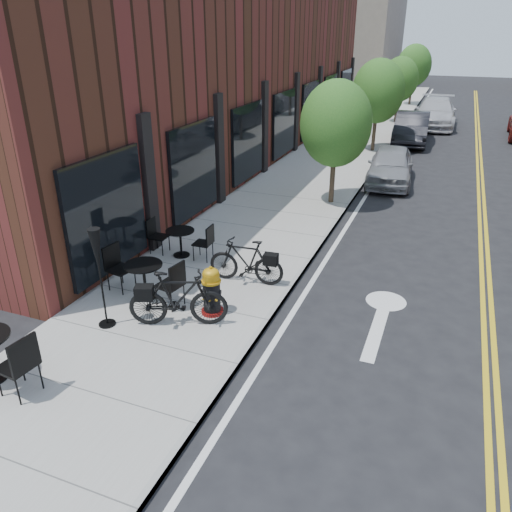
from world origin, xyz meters
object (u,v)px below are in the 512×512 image
at_px(bicycle_left, 246,261).
at_px(parked_car_c, 435,113).
at_px(bicycle_right, 178,299).
at_px(patio_umbrella, 98,258).
at_px(fire_hydrant, 212,291).
at_px(parked_car_a, 390,165).
at_px(bistro_set_c, 180,239).
at_px(bistro_set_b, 144,276).
at_px(parked_car_b, 411,128).

bearing_deg(bicycle_left, parked_car_c, 168.96).
height_order(bicycle_right, patio_umbrella, patio_umbrella).
xyz_separation_m(fire_hydrant, parked_car_c, (2.74, 23.55, 0.19)).
bearing_deg(fire_hydrant, parked_car_a, 69.55).
bearing_deg(parked_car_a, parked_car_c, 82.04).
bearing_deg(bicycle_right, bicycle_left, -35.80).
relative_size(bicycle_right, parked_car_c, 0.34).
bearing_deg(parked_car_c, patio_umbrella, -101.46).
relative_size(bicycle_left, bistro_set_c, 1.04).
bearing_deg(bistro_set_b, patio_umbrella, -84.85).
bearing_deg(bicycle_left, parked_car_a, 164.86).
distance_m(bicycle_right, bistro_set_b, 1.37).
relative_size(fire_hydrant, bistro_set_c, 0.62).
xyz_separation_m(parked_car_b, parked_car_c, (0.80, 5.18, 0.05)).
xyz_separation_m(bistro_set_b, parked_car_b, (3.52, 18.32, 0.13)).
relative_size(bistro_set_b, parked_car_a, 0.48).
xyz_separation_m(bicycle_right, parked_car_a, (2.33, 11.57, -0.02)).
relative_size(bicycle_left, parked_car_c, 0.31).
height_order(fire_hydrant, bistro_set_b, fire_hydrant).
xyz_separation_m(bicycle_left, bicycle_right, (-0.51, -2.09, 0.05)).
relative_size(bicycle_left, parked_car_b, 0.38).
distance_m(fire_hydrant, parked_car_c, 23.71).
bearing_deg(patio_umbrella, bicycle_right, 21.80).
relative_size(fire_hydrant, parked_car_c, 0.18).
bearing_deg(fire_hydrant, patio_umbrella, -156.19).
xyz_separation_m(patio_umbrella, parked_car_a, (3.62, 12.09, -0.87)).
height_order(bicycle_left, bicycle_right, bicycle_right).
bearing_deg(patio_umbrella, bicycle_left, 55.31).
relative_size(fire_hydrant, bicycle_right, 0.54).
distance_m(fire_hydrant, parked_car_a, 11.12).
distance_m(fire_hydrant, bistro_set_c, 2.90).
xyz_separation_m(bicycle_left, parked_car_c, (2.62, 22.09, 0.16)).
height_order(patio_umbrella, parked_car_c, patio_umbrella).
height_order(bicycle_right, parked_car_c, parked_car_c).
height_order(bistro_set_c, patio_umbrella, patio_umbrella).
height_order(fire_hydrant, parked_car_a, parked_car_a).
relative_size(bistro_set_c, parked_car_b, 0.36).
xyz_separation_m(bistro_set_c, patio_umbrella, (0.24, -3.31, 0.97)).
distance_m(bicycle_left, parked_car_b, 17.01).
height_order(bistro_set_b, parked_car_a, parked_car_a).
xyz_separation_m(fire_hydrant, bistro_set_c, (-1.92, 2.17, -0.04)).
bearing_deg(parked_car_c, bicycle_right, -98.69).
bearing_deg(bistro_set_b, bicycle_left, 49.43).
height_order(bistro_set_b, parked_car_c, parked_car_c).
distance_m(fire_hydrant, patio_umbrella, 2.23).
height_order(bistro_set_c, parked_car_a, parked_car_a).
height_order(bistro_set_b, bistro_set_c, bistro_set_b).
bearing_deg(bistro_set_c, parked_car_b, 74.95).
relative_size(bicycle_left, bicycle_right, 0.91).
bearing_deg(bicycle_left, fire_hydrant, -9.14).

